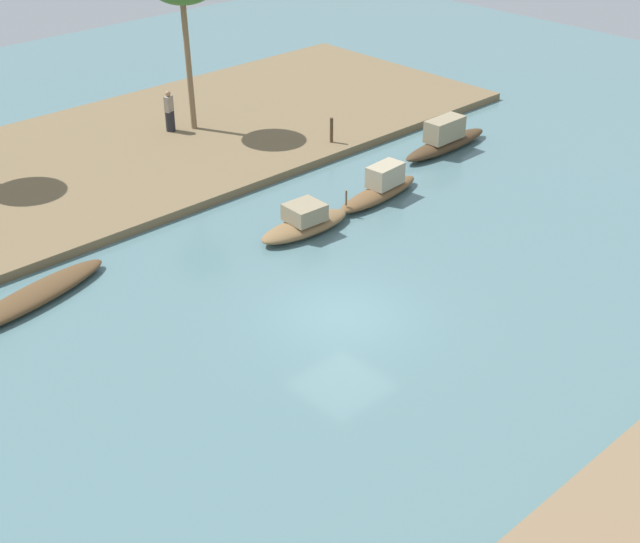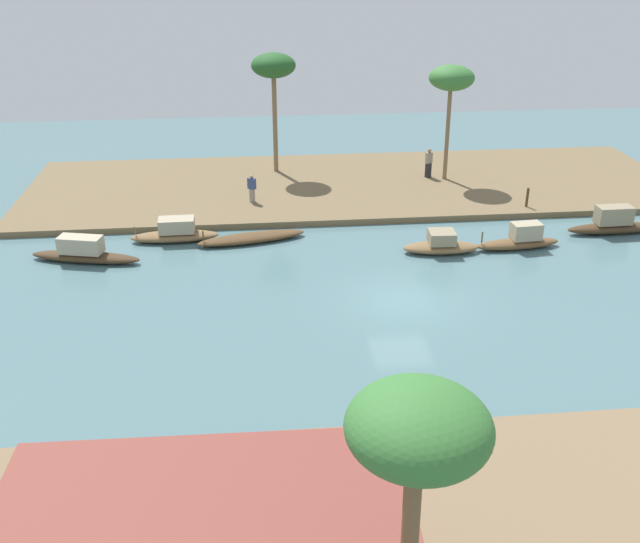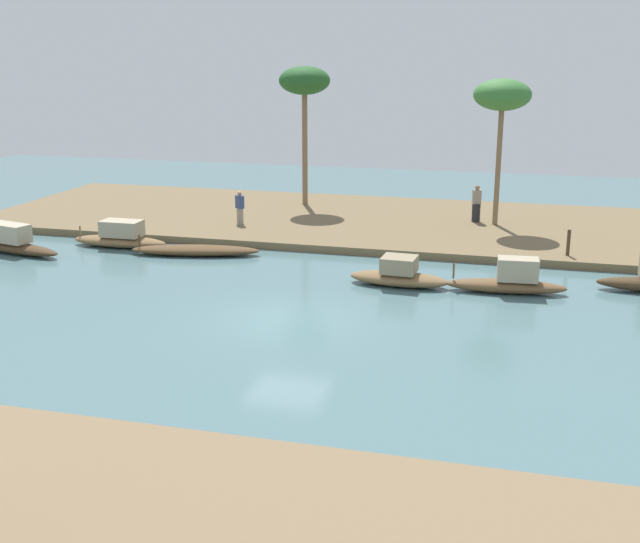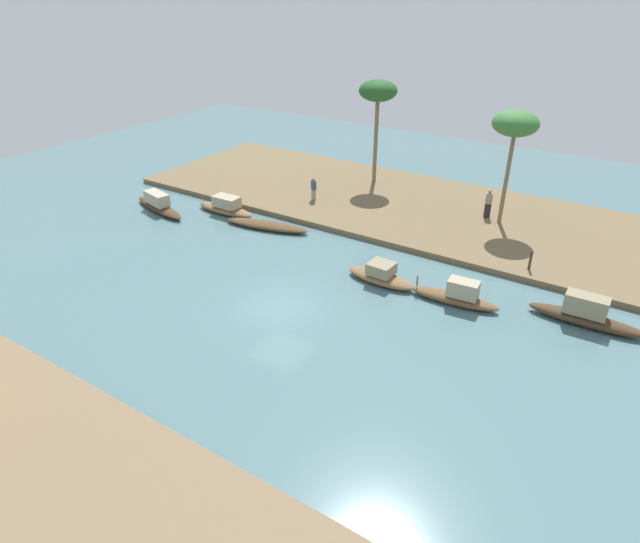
% 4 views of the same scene
% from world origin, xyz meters
% --- Properties ---
extents(river_water, '(67.25, 67.25, 0.00)m').
position_xyz_m(river_water, '(0.00, 0.00, 0.00)').
color(river_water, slate).
rests_on(river_water, ground).
extents(riverbank_left, '(38.02, 12.20, 0.33)m').
position_xyz_m(riverbank_left, '(0.00, -14.62, 0.16)').
color(riverbank_left, brown).
rests_on(riverbank_left, ground).
extents(sampan_downstream_large, '(3.68, 1.42, 1.08)m').
position_xyz_m(sampan_downstream_large, '(-2.78, -4.64, 0.39)').
color(sampan_downstream_large, brown).
rests_on(sampan_downstream_large, river_water).
extents(sampan_with_red_awning, '(4.94, 1.05, 1.43)m').
position_xyz_m(sampan_with_red_awning, '(-12.05, -6.15, 0.51)').
color(sampan_with_red_awning, '#47331E').
rests_on(sampan_with_red_awning, river_water).
extents(sampan_midstream, '(5.48, 2.24, 0.85)m').
position_xyz_m(sampan_midstream, '(6.14, -6.86, 0.21)').
color(sampan_midstream, brown).
rests_on(sampan_midstream, river_water).
extents(sampan_open_hull, '(4.24, 1.31, 1.26)m').
position_xyz_m(sampan_open_hull, '(-6.68, -4.77, 0.43)').
color(sampan_open_hull, brown).
rests_on(sampan_open_hull, river_water).
extents(person_on_near_bank, '(0.50, 0.50, 1.76)m').
position_xyz_m(person_on_near_bank, '(-4.67, -15.18, 1.04)').
color(person_on_near_bank, '#232328').
rests_on(person_on_near_bank, riverbank_left).
extents(mooring_post, '(0.14, 0.14, 1.05)m').
position_xyz_m(mooring_post, '(-8.74, -9.50, 0.85)').
color(mooring_post, '#4C3823').
rests_on(mooring_post, riverbank_left).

